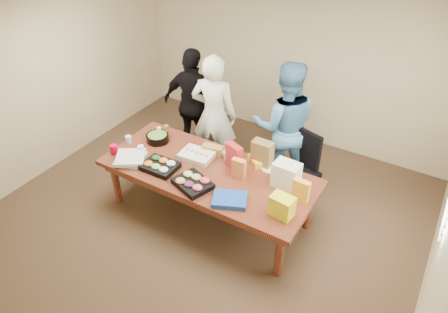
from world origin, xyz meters
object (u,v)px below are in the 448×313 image
Objects in this scene: office_chair at (300,172)px; sheet_cake at (197,155)px; person_right at (284,126)px; salad_bowl at (158,138)px; conference_table at (209,193)px; person_center at (214,116)px.

office_chair is 1.44m from sheet_cake.
salad_bowl is at bearing 6.56° from person_right.
office_chair is at bearing 44.29° from conference_table.
person_center reaches higher than conference_table.
sheet_cake is at bearing 92.17° from person_center.
person_right reaches higher than person_center.
person_right is (-0.42, 0.30, 0.46)m from office_chair.
office_chair reaches higher than sheet_cake.
person_right is 5.98× the size of salad_bowl.
office_chair is 1.50m from person_center.
office_chair is (0.92, 0.90, 0.12)m from conference_table.
person_center reaches higher than sheet_cake.
salad_bowl is at bearing 167.85° from conference_table.
conference_table is at bearing 104.37° from person_center.
person_center is at bearing -13.29° from person_right.
sheet_cake is at bearing -131.24° from office_chair.
person_right is (1.01, 0.25, 0.01)m from person_center.
conference_table is 1.29m from office_chair.
person_center is 0.84m from sheet_cake.
salad_bowl reaches higher than conference_table.
office_chair is at bearing 27.24° from sheet_cake.
sheet_cake is (-0.79, -1.04, -0.17)m from person_right.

